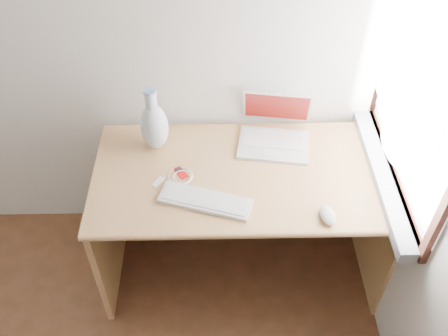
{
  "coord_description": "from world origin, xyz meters",
  "views": [
    {
      "loc": [
        0.9,
        -0.34,
        2.5
      ],
      "look_at": [
        0.93,
        1.35,
        0.8
      ],
      "focal_mm": 40.0,
      "sensor_mm": 36.0,
      "label": 1
    }
  ],
  "objects_px": {
    "vase": "(154,125)",
    "external_keyboard": "(205,201)",
    "desk": "(242,190)",
    "laptop": "(273,132)"
  },
  "relations": [
    {
      "from": "vase",
      "to": "external_keyboard",
      "type": "bearing_deg",
      "value": -56.82
    },
    {
      "from": "desk",
      "to": "external_keyboard",
      "type": "xyz_separation_m",
      "value": [
        -0.19,
        -0.27,
        0.24
      ]
    },
    {
      "from": "desk",
      "to": "external_keyboard",
      "type": "relative_size",
      "value": 3.32
    },
    {
      "from": "desk",
      "to": "laptop",
      "type": "height_order",
      "value": "laptop"
    },
    {
      "from": "desk",
      "to": "vase",
      "type": "relative_size",
      "value": 4.17
    },
    {
      "from": "external_keyboard",
      "to": "vase",
      "type": "relative_size",
      "value": 1.26
    },
    {
      "from": "laptop",
      "to": "vase",
      "type": "bearing_deg",
      "value": -167.74
    },
    {
      "from": "laptop",
      "to": "vase",
      "type": "xyz_separation_m",
      "value": [
        -0.59,
        -0.04,
        0.09
      ]
    },
    {
      "from": "desk",
      "to": "external_keyboard",
      "type": "bearing_deg",
      "value": -124.33
    },
    {
      "from": "desk",
      "to": "vase",
      "type": "xyz_separation_m",
      "value": [
        -0.44,
        0.11,
        0.37
      ]
    }
  ]
}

